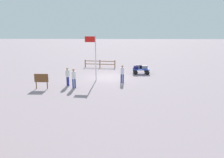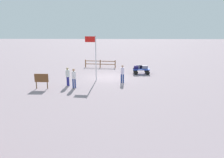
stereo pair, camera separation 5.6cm
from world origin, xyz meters
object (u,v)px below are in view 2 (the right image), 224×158
Objects in this scene: worker_lead at (122,73)px; luggage_cart at (141,70)px; suitcase_navy at (138,67)px; suitcase_maroon at (136,67)px; worker_supervisor at (68,75)px; signboard at (41,79)px; suitcase_dark at (140,67)px; flagpole at (94,53)px; worker_trailing at (74,77)px; suitcase_grey at (145,67)px.

luggage_cart is at bearing -119.42° from worker_lead.
suitcase_maroon is at bearing 46.42° from suitcase_navy.
suitcase_maroon is at bearing -142.67° from worker_supervisor.
signboard is (8.84, 6.13, 0.12)m from suitcase_maroon.
flagpole reaches higher than suitcase_dark.
suitcase_dark is (0.14, -0.29, 0.34)m from luggage_cart.
worker_trailing is at bearing 44.36° from suitcase_maroon.
luggage_cart is 3.99× the size of suitcase_maroon.
worker_supervisor is at bearing 35.26° from luggage_cart.
luggage_cart is 0.47m from suitcase_dark.
signboard is (7.18, 2.19, -0.12)m from worker_lead.
worker_supervisor is (0.71, -0.75, -0.01)m from worker_trailing.
worker_lead is 3.41m from flagpole.
luggage_cart is 0.42× the size of flagpole.
suitcase_dark is 0.27× the size of worker_lead.
worker_trailing is (4.36, 1.94, 0.03)m from worker_lead.
suitcase_maroon is 0.70× the size of suitcase_grey.
worker_supervisor is 0.38× the size of flagpole.
luggage_cart is 1.41× the size of signboard.
suitcase_maroon is 0.94× the size of suitcase_navy.
suitcase_dark is at bearing -166.33° from suitcase_navy.
worker_supervisor is at bearing 13.17° from worker_lead.
worker_trailing is at bearing 44.45° from suitcase_navy.
worker_lead is 4.77m from worker_trailing.
worker_supervisor is (7.18, 5.46, 0.25)m from suitcase_dark.
luggage_cart is at bearing -148.45° from flagpole.
worker_trailing reaches higher than luggage_cart.
suitcase_maroon is at bearing 4.00° from luggage_cart.
signboard is (9.29, 6.46, 0.11)m from suitcase_dark.
signboard is (9.43, 6.17, 0.46)m from luggage_cart.
suitcase_maroon is 8.42m from worker_trailing.
suitcase_grey is 4.87m from worker_lead.
worker_trailing is at bearing 43.85° from suitcase_dark.
suitcase_maroon is 0.27× the size of worker_lead.
suitcase_grey is 0.15× the size of flagpole.
suitcase_navy is at bearing -133.58° from suitcase_maroon.
suitcase_maroon is 4.29m from worker_lead.
suitcase_maroon is 0.28× the size of worker_supervisor.
suitcase_dark is 0.27× the size of worker_trailing.
suitcase_maroon reaches higher than luggage_cart.
suitcase_grey is at bearing -139.48° from worker_trailing.
flagpole is (5.03, 3.09, 2.32)m from luggage_cart.
suitcase_dark is at bearing -142.74° from worker_supervisor.
suitcase_dark is at bearing -116.25° from worker_lead.
worker_supervisor is at bearing -46.65° from worker_trailing.
worker_lead is at bearing -166.83° from worker_supervisor.
suitcase_maroon is 1.01× the size of suitcase_dark.
worker_trailing is at bearing 60.93° from flagpole.
luggage_cart is 4.02× the size of suitcase_dark.
worker_trailing is (6.47, 6.21, 0.26)m from suitcase_dark.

